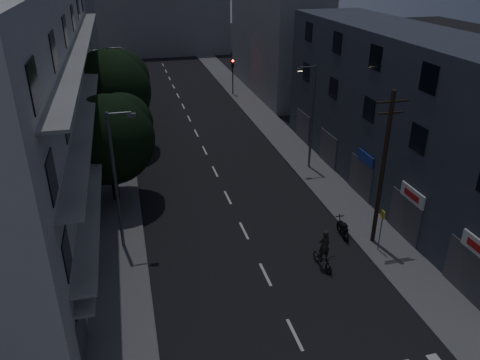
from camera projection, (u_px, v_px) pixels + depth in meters
name	position (u px, v px, depth m)	size (l,w,h in m)	color
ground	(204.00, 148.00, 40.96)	(160.00, 160.00, 0.00)	black
sidewalk_left	(116.00, 156.00, 39.28)	(3.00, 90.00, 0.15)	#565659
sidewalk_right	(285.00, 140.00, 42.59)	(3.00, 90.00, 0.15)	#565659
lane_markings	(193.00, 125.00, 46.42)	(0.15, 60.50, 0.01)	beige
building_left	(31.00, 102.00, 29.17)	(7.00, 36.00, 14.00)	#AEAEA9
building_right	(404.00, 116.00, 31.61)	(6.19, 28.00, 11.00)	#2E323F
building_far_left	(66.00, 24.00, 54.91)	(6.00, 20.00, 16.00)	slate
building_far_right	(276.00, 37.00, 55.62)	(6.00, 20.00, 13.00)	slate
building_far_end	(155.00, 23.00, 78.07)	(24.00, 8.00, 10.00)	slate
tree_near	(110.00, 136.00, 30.26)	(5.93, 5.93, 7.31)	black
tree_mid	(110.00, 89.00, 38.24)	(6.85, 6.85, 8.43)	black
tree_far	(109.00, 72.00, 48.31)	(5.39, 5.39, 6.66)	black
traffic_signal_far_right	(233.00, 70.00, 55.03)	(0.28, 0.37, 4.10)	black
traffic_signal_far_left	(122.00, 80.00, 50.42)	(0.28, 0.37, 4.10)	black
street_lamp_left_near	(117.00, 175.00, 25.14)	(1.51, 0.25, 8.00)	#53555A
street_lamp_right	(311.00, 113.00, 35.13)	(1.51, 0.25, 8.00)	#54575B
street_lamp_left_far	(113.00, 88.00, 41.66)	(1.51, 0.25, 8.00)	#55595C
utility_pole	(383.00, 167.00, 25.45)	(1.80, 0.24, 9.00)	black
bus_stop_sign	(382.00, 223.00, 25.89)	(0.06, 0.35, 2.52)	#595B60
motorcycle	(343.00, 229.00, 28.01)	(0.53, 1.85, 1.19)	black
cyclist	(323.00, 255.00, 25.04)	(0.91, 1.92, 2.34)	black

